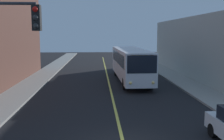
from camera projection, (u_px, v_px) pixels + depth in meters
sidewalk_left at (16, 95)px, 20.21m from camera, size 2.50×90.00×0.15m
sidewalk_right at (204, 93)px, 20.99m from camera, size 2.50×90.00×0.15m
lane_stripe_center at (109, 83)px, 25.56m from camera, size 0.16×60.00×0.01m
city_bus at (130, 63)px, 26.67m from camera, size 2.87×12.21×3.20m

